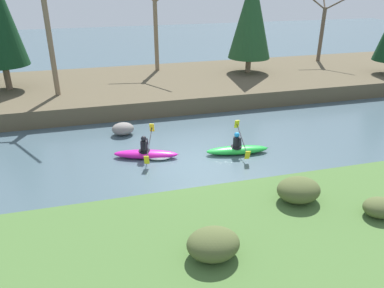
% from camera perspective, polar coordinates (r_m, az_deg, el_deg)
% --- Properties ---
extents(ground_plane, '(90.00, 90.00, 0.00)m').
position_cam_1_polar(ground_plane, '(15.45, -0.67, -2.93)').
color(ground_plane, '#425660').
extents(riverbank_near, '(44.00, 6.26, 0.68)m').
position_cam_1_polar(riverbank_near, '(10.42, 8.11, -16.42)').
color(riverbank_near, '#476B33').
rests_on(riverbank_near, ground).
extents(riverbank_far, '(44.00, 8.98, 0.93)m').
position_cam_1_polar(riverbank_far, '(24.48, -6.59, 8.59)').
color(riverbank_far, brown).
rests_on(riverbank_far, ground).
extents(conifer_tree_mid_right, '(2.82, 2.82, 6.50)m').
position_cam_1_polar(conifer_tree_mid_right, '(25.95, 9.01, 18.83)').
color(conifer_tree_mid_right, '#7A664C').
rests_on(conifer_tree_mid_right, riverbank_far).
extents(bare_tree_mid_upstream, '(3.72, 3.68, 6.77)m').
position_cam_1_polar(bare_tree_mid_upstream, '(21.88, -20.83, 15.12)').
color(bare_tree_mid_upstream, '#7A664C').
rests_on(bare_tree_mid_upstream, riverbank_far).
extents(bare_tree_mid_downstream, '(3.42, 3.38, 6.20)m').
position_cam_1_polar(bare_tree_mid_downstream, '(26.49, -5.51, 17.33)').
color(bare_tree_mid_downstream, '#7A664C').
rests_on(bare_tree_mid_downstream, riverbank_far).
extents(bare_tree_downstream, '(2.91, 2.88, 5.23)m').
position_cam_1_polar(bare_tree_downstream, '(31.08, 19.24, 16.36)').
color(bare_tree_downstream, brown).
rests_on(bare_tree_downstream, riverbank_far).
extents(shrub_clump_nearest, '(1.34, 1.12, 0.73)m').
position_cam_1_polar(shrub_clump_nearest, '(9.57, 3.25, -14.96)').
color(shrub_clump_nearest, '#4C562D').
rests_on(shrub_clump_nearest, riverbank_near).
extents(shrub_clump_second, '(1.36, 1.14, 0.74)m').
position_cam_1_polar(shrub_clump_second, '(12.07, 15.93, -6.74)').
color(shrub_clump_second, '#4C562D').
rests_on(shrub_clump_second, riverbank_near).
extents(shrub_clump_third, '(0.98, 0.82, 0.53)m').
position_cam_1_polar(shrub_clump_third, '(12.27, 26.68, -8.63)').
color(shrub_clump_third, '#4C562D').
rests_on(shrub_clump_third, riverbank_near).
extents(kayaker_lead, '(2.80, 2.07, 1.20)m').
position_cam_1_polar(kayaker_lead, '(16.28, 7.00, -0.75)').
color(kayaker_lead, green).
rests_on(kayaker_lead, ground).
extents(kayaker_middle, '(2.77, 2.03, 1.20)m').
position_cam_1_polar(kayaker_middle, '(15.91, -6.65, -1.46)').
color(kayaker_middle, '#C61999').
rests_on(kayaker_middle, ground).
extents(boulder_midstream, '(1.06, 0.83, 0.60)m').
position_cam_1_polar(boulder_midstream, '(18.37, -10.49, 2.29)').
color(boulder_midstream, gray).
rests_on(boulder_midstream, ground).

